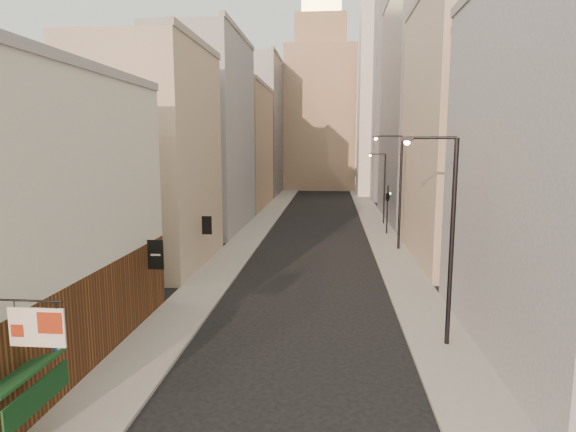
# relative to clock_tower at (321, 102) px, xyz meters

# --- Properties ---
(sidewalk_left) EXTENTS (3.00, 140.00, 0.15)m
(sidewalk_left) POSITION_rel_clock_tower_xyz_m (-5.50, -37.00, -17.56)
(sidewalk_left) COLOR gray
(sidewalk_left) RESTS_ON ground
(sidewalk_right) EXTENTS (3.00, 140.00, 0.15)m
(sidewalk_right) POSITION_rel_clock_tower_xyz_m (7.50, -37.00, -17.56)
(sidewalk_right) COLOR gray
(sidewalk_right) RESTS_ON ground
(near_building_left) EXTENTS (8.30, 23.04, 12.30)m
(near_building_left) POSITION_rel_clock_tower_xyz_m (-9.99, -83.00, -11.61)
(near_building_left) COLOR brown
(near_building_left) RESTS_ON ground
(left_bldg_beige) EXTENTS (8.00, 12.00, 16.00)m
(left_bldg_beige) POSITION_rel_clock_tower_xyz_m (-11.00, -66.00, -9.63)
(left_bldg_beige) COLOR #C0A98E
(left_bldg_beige) RESTS_ON ground
(left_bldg_grey) EXTENTS (8.00, 16.00, 20.00)m
(left_bldg_grey) POSITION_rel_clock_tower_xyz_m (-11.00, -50.00, -7.63)
(left_bldg_grey) COLOR gray
(left_bldg_grey) RESTS_ON ground
(left_bldg_tan) EXTENTS (8.00, 18.00, 17.00)m
(left_bldg_tan) POSITION_rel_clock_tower_xyz_m (-11.00, -32.00, -9.13)
(left_bldg_tan) COLOR #A58260
(left_bldg_tan) RESTS_ON ground
(left_bldg_wingrid) EXTENTS (8.00, 20.00, 24.00)m
(left_bldg_wingrid) POSITION_rel_clock_tower_xyz_m (-11.00, -12.00, -5.63)
(left_bldg_wingrid) COLOR gray
(left_bldg_wingrid) RESTS_ON ground
(right_bldg_beige) EXTENTS (8.00, 16.00, 20.00)m
(right_bldg_beige) POSITION_rel_clock_tower_xyz_m (13.00, -62.00, -7.63)
(right_bldg_beige) COLOR #C0A98E
(right_bldg_beige) RESTS_ON ground
(right_bldg_wingrid) EXTENTS (8.00, 20.00, 26.00)m
(right_bldg_wingrid) POSITION_rel_clock_tower_xyz_m (13.00, -42.00, -4.63)
(right_bldg_wingrid) COLOR gray
(right_bldg_wingrid) RESTS_ON ground
(highrise) EXTENTS (21.00, 23.00, 51.20)m
(highrise) POSITION_rel_clock_tower_xyz_m (19.00, -14.00, 8.02)
(highrise) COLOR gray
(highrise) RESTS_ON ground
(clock_tower) EXTENTS (14.00, 14.00, 44.90)m
(clock_tower) POSITION_rel_clock_tower_xyz_m (0.00, 0.00, 0.00)
(clock_tower) COLOR #A58260
(clock_tower) RESTS_ON ground
(white_tower) EXTENTS (8.00, 8.00, 41.50)m
(white_tower) POSITION_rel_clock_tower_xyz_m (11.00, -14.00, 0.97)
(white_tower) COLOR silver
(white_tower) RESTS_ON ground
(streetlamp_near) EXTENTS (2.43, 0.77, 9.41)m
(streetlamp_near) POSITION_rel_clock_tower_xyz_m (7.49, -79.51, -12.26)
(streetlamp_near) COLOR black
(streetlamp_near) RESTS_ON ground
(streetlamp_mid) EXTENTS (2.56, 0.55, 9.80)m
(streetlamp_mid) POSITION_rel_clock_tower_xyz_m (8.00, -59.50, -12.04)
(streetlamp_mid) COLOR black
(streetlamp_mid) RESTS_ON ground
(streetlamp_far) EXTENTS (1.97, 0.99, 8.01)m
(streetlamp_far) POSITION_rel_clock_tower_xyz_m (8.20, -45.98, -13.06)
(streetlamp_far) COLOR black
(streetlamp_far) RESTS_ON ground
(traffic_light_right) EXTENTS (0.67, 0.67, 5.00)m
(traffic_light_right) POSITION_rel_clock_tower_xyz_m (8.04, -52.42, -13.70)
(traffic_light_right) COLOR black
(traffic_light_right) RESTS_ON ground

